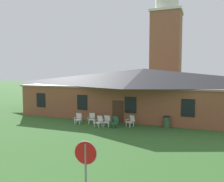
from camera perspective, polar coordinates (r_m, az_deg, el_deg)
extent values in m
cube|color=brown|center=(26.14, 7.77, -2.33)|extent=(25.15, 10.00, 3.20)
cube|color=#926D5E|center=(26.00, 7.81, 1.35)|extent=(25.65, 10.20, 0.16)
pyramid|color=#28282D|center=(25.96, 7.83, 3.52)|extent=(26.15, 10.40, 1.81)
cube|color=black|center=(26.01, -17.16, -2.17)|extent=(1.10, 0.06, 1.50)
cube|color=black|center=(23.24, -7.38, -2.80)|extent=(1.10, 0.06, 1.50)
cube|color=black|center=(21.30, 4.60, -3.45)|extent=(1.10, 0.06, 1.50)
cube|color=black|center=(20.46, 18.26, -4.00)|extent=(1.10, 0.06, 1.50)
cube|color=#422819|center=(21.80, 1.47, -5.14)|extent=(1.10, 0.06, 2.10)
cube|color=#93563D|center=(40.99, 13.19, 8.14)|extent=(4.80, 4.80, 14.69)
cube|color=silver|center=(42.14, 13.38, 18.40)|extent=(5.18, 5.18, 0.36)
cylinder|color=silver|center=(42.47, 13.42, 20.08)|extent=(3.80, 3.80, 2.20)
cylinder|color=slate|center=(8.31, -6.50, -20.68)|extent=(0.07, 0.07, 2.39)
cylinder|color=white|center=(7.99, -6.52, -14.95)|extent=(0.80, 0.11, 0.81)
cylinder|color=#B71414|center=(7.97, -6.59, -15.01)|extent=(0.76, 0.11, 0.76)
cube|color=white|center=(21.44, -8.01, -7.71)|extent=(0.06, 0.06, 0.36)
cube|color=white|center=(21.59, -9.18, -7.64)|extent=(0.06, 0.06, 0.36)
cube|color=white|center=(21.85, -7.64, -7.48)|extent=(0.06, 0.06, 0.36)
cube|color=white|center=(22.00, -8.79, -7.41)|extent=(0.06, 0.06, 0.36)
cube|color=white|center=(21.68, -8.41, -7.03)|extent=(0.63, 0.61, 0.05)
cube|color=white|center=(21.91, -8.15, -6.10)|extent=(0.54, 0.28, 0.54)
cube|color=white|center=(21.53, -7.70, -6.57)|extent=(0.15, 0.47, 0.03)
cube|color=white|center=(21.40, -7.83, -6.94)|extent=(0.05, 0.05, 0.22)
cube|color=white|center=(21.72, -9.16, -6.49)|extent=(0.15, 0.47, 0.03)
cube|color=white|center=(21.59, -9.30, -6.86)|extent=(0.05, 0.05, 0.22)
cube|color=silver|center=(21.41, -4.61, -7.70)|extent=(0.06, 0.06, 0.36)
cube|color=silver|center=(21.51, -5.82, -7.66)|extent=(0.06, 0.06, 0.36)
cube|color=silver|center=(21.83, -4.37, -7.46)|extent=(0.06, 0.06, 0.36)
cube|color=silver|center=(21.93, -5.56, -7.42)|extent=(0.06, 0.06, 0.36)
cube|color=silver|center=(21.63, -5.09, -7.03)|extent=(0.65, 0.64, 0.05)
cube|color=silver|center=(21.87, -4.93, -6.10)|extent=(0.54, 0.31, 0.54)
cube|color=silver|center=(21.51, -4.35, -6.56)|extent=(0.17, 0.47, 0.03)
cube|color=silver|center=(21.38, -4.43, -6.93)|extent=(0.05, 0.05, 0.22)
cube|color=silver|center=(21.63, -5.86, -6.50)|extent=(0.17, 0.47, 0.03)
cube|color=silver|center=(21.50, -5.96, -6.87)|extent=(0.05, 0.05, 0.22)
cube|color=silver|center=(20.00, -3.26, -8.58)|extent=(0.06, 0.06, 0.36)
cube|color=silver|center=(20.25, -4.36, -8.42)|extent=(0.06, 0.06, 0.36)
cube|color=silver|center=(20.36, -2.57, -8.34)|extent=(0.06, 0.06, 0.36)
cube|color=silver|center=(20.60, -3.65, -8.19)|extent=(0.06, 0.06, 0.36)
cube|color=silver|center=(20.25, -3.46, -7.82)|extent=(0.61, 0.60, 0.05)
cube|color=silver|center=(20.45, -2.98, -6.84)|extent=(0.54, 0.27, 0.54)
cube|color=silver|center=(20.04, -2.80, -7.38)|extent=(0.13, 0.47, 0.03)
cube|color=silver|center=(19.93, -3.06, -7.77)|extent=(0.05, 0.05, 0.22)
cube|color=silver|center=(20.36, -4.18, -7.20)|extent=(0.13, 0.47, 0.03)
cube|color=silver|center=(20.25, -4.44, -7.58)|extent=(0.05, 0.05, 0.22)
cube|color=silver|center=(20.13, -0.92, -8.48)|extent=(0.06, 0.06, 0.36)
cube|color=silver|center=(20.25, -2.19, -8.41)|extent=(0.06, 0.06, 0.36)
cube|color=silver|center=(20.55, -0.61, -8.21)|extent=(0.06, 0.06, 0.36)
cube|color=silver|center=(20.66, -1.86, -8.14)|extent=(0.06, 0.06, 0.36)
cube|color=silver|center=(20.35, -1.40, -7.75)|extent=(0.61, 0.59, 0.05)
cube|color=silver|center=(20.59, -1.17, -6.75)|extent=(0.53, 0.26, 0.54)
cube|color=silver|center=(20.22, -0.61, -7.26)|extent=(0.12, 0.47, 0.03)
cube|color=silver|center=(20.09, -0.73, -7.66)|extent=(0.05, 0.05, 0.22)
cube|color=silver|center=(20.37, -2.21, -7.18)|extent=(0.12, 0.47, 0.03)
cube|color=silver|center=(20.24, -2.33, -7.58)|extent=(0.05, 0.05, 0.22)
cube|color=#28704C|center=(19.75, 0.45, -8.74)|extent=(0.06, 0.06, 0.36)
cube|color=#28704C|center=(20.05, -0.54, -8.54)|extent=(0.06, 0.06, 0.36)
cube|color=#28704C|center=(20.07, 1.30, -8.52)|extent=(0.06, 0.06, 0.36)
cube|color=#28704C|center=(20.37, 0.31, -8.33)|extent=(0.06, 0.06, 0.36)
cube|color=#28704C|center=(20.01, 0.38, -7.96)|extent=(0.69, 0.68, 0.05)
cube|color=#28704C|center=(20.18, 0.97, -6.99)|extent=(0.55, 0.36, 0.54)
cube|color=#28704C|center=(19.77, 0.98, -7.54)|extent=(0.22, 0.46, 0.03)
cube|color=#28704C|center=(19.67, 0.66, -7.93)|extent=(0.05, 0.05, 0.22)
cube|color=#28704C|center=(20.15, -0.28, -7.31)|extent=(0.22, 0.46, 0.03)
cube|color=#28704C|center=(20.05, -0.59, -7.69)|extent=(0.05, 0.05, 0.22)
cube|color=white|center=(20.23, 4.47, -8.43)|extent=(0.07, 0.07, 0.36)
cube|color=white|center=(20.54, 3.54, -8.23)|extent=(0.07, 0.07, 0.36)
cube|color=white|center=(20.54, 5.33, -8.24)|extent=(0.07, 0.07, 0.36)
cube|color=white|center=(20.85, 4.40, -8.04)|extent=(0.07, 0.07, 0.36)
cube|color=white|center=(20.50, 4.44, -7.67)|extent=(0.72, 0.71, 0.05)
cube|color=white|center=(20.65, 5.05, -6.73)|extent=(0.54, 0.40, 0.54)
cube|color=white|center=(20.24, 5.00, -7.27)|extent=(0.27, 0.44, 0.03)
cube|color=white|center=(20.15, 4.67, -7.64)|extent=(0.05, 0.05, 0.22)
cube|color=white|center=(20.64, 3.82, -7.03)|extent=(0.27, 0.44, 0.03)
cube|color=white|center=(20.55, 3.50, -7.39)|extent=(0.05, 0.05, 0.22)
cylinder|color=#335638|center=(20.58, 13.39, -7.55)|extent=(0.52, 0.52, 0.90)
cylinder|color=black|center=(20.48, 13.41, -6.21)|extent=(0.56, 0.56, 0.08)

